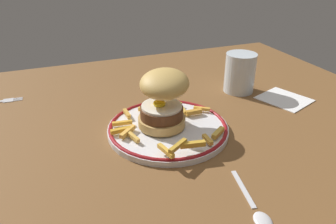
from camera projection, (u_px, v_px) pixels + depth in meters
ground_plane at (191, 139)px, 68.76cm from camera, size 110.79×106.78×4.00cm
dinner_plate at (168, 128)px, 67.18cm from camera, size 25.27×25.27×1.60cm
burger at (163, 98)px, 64.77cm from camera, size 14.30×14.47×11.97cm
fries_pile at (166, 122)px, 66.28cm from camera, size 23.29×24.88×2.35cm
water_glass at (240, 75)px, 84.46cm from camera, size 7.99×7.99×10.31cm
spoon at (259, 211)px, 46.69cm from camera, size 4.33×13.37×0.90cm
napkin at (284, 99)px, 81.44cm from camera, size 13.72×14.34×0.40cm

